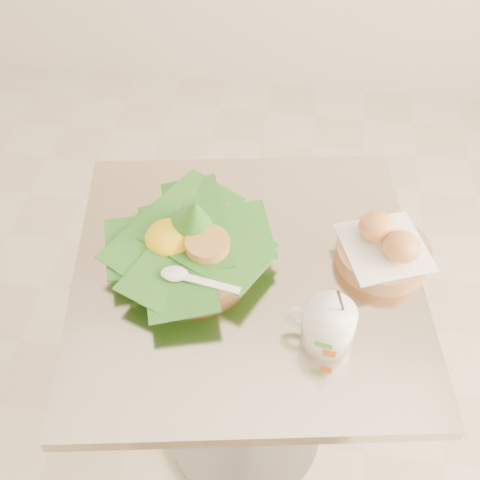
# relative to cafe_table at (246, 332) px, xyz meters

# --- Properties ---
(floor) EXTENTS (3.60, 3.60, 0.00)m
(floor) POSITION_rel_cafe_table_xyz_m (-0.10, -0.02, -0.53)
(floor) COLOR beige
(floor) RESTS_ON ground
(cafe_table) EXTENTS (0.81, 0.81, 0.75)m
(cafe_table) POSITION_rel_cafe_table_xyz_m (0.00, 0.00, 0.00)
(cafe_table) COLOR gray
(cafe_table) RESTS_ON floor
(rice_basket) EXTENTS (0.33, 0.33, 0.17)m
(rice_basket) POSITION_rel_cafe_table_xyz_m (-0.12, 0.03, 0.27)
(rice_basket) COLOR #B6834E
(rice_basket) RESTS_ON cafe_table
(bread_basket) EXTENTS (0.21, 0.21, 0.10)m
(bread_basket) POSITION_rel_cafe_table_xyz_m (0.27, 0.07, 0.26)
(bread_basket) COLOR #B6834E
(bread_basket) RESTS_ON cafe_table
(coffee_mug) EXTENTS (0.13, 0.10, 0.17)m
(coffee_mug) POSITION_rel_cafe_table_xyz_m (0.16, -0.13, 0.27)
(coffee_mug) COLOR white
(coffee_mug) RESTS_ON cafe_table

